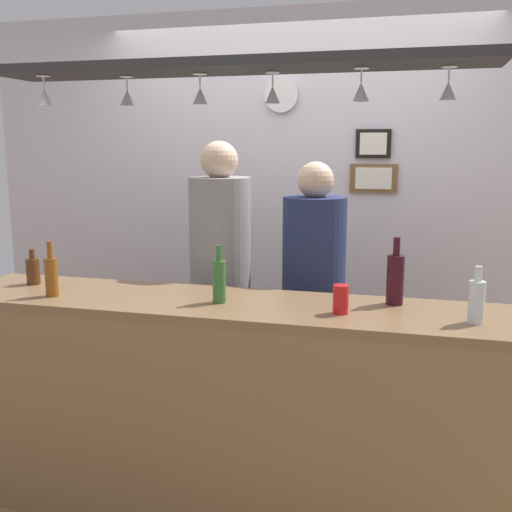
% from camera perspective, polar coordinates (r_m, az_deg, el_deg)
% --- Properties ---
extents(ground_plane, '(8.00, 8.00, 0.00)m').
position_cam_1_polar(ground_plane, '(3.40, -0.45, -19.97)').
color(ground_plane, olive).
extents(back_wall, '(4.40, 0.06, 2.60)m').
position_cam_1_polar(back_wall, '(4.02, 3.62, 4.47)').
color(back_wall, silver).
rests_on(back_wall, ground_plane).
extents(bar_counter, '(2.70, 0.55, 1.03)m').
position_cam_1_polar(bar_counter, '(2.65, -3.39, -12.33)').
color(bar_counter, brown).
rests_on(bar_counter, ground_plane).
extents(overhead_glass_rack, '(2.20, 0.36, 0.04)m').
position_cam_1_polar(overhead_glass_rack, '(2.66, -2.29, 17.78)').
color(overhead_glass_rack, black).
extents(hanging_wineglass_far_left, '(0.07, 0.07, 0.13)m').
position_cam_1_polar(hanging_wineglass_far_left, '(2.96, -19.67, 14.27)').
color(hanging_wineglass_far_left, silver).
rests_on(hanging_wineglass_far_left, overhead_glass_rack).
extents(hanging_wineglass_left, '(0.07, 0.07, 0.13)m').
position_cam_1_polar(hanging_wineglass_left, '(2.89, -12.27, 14.74)').
color(hanging_wineglass_left, silver).
rests_on(hanging_wineglass_left, overhead_glass_rack).
extents(hanging_wineglass_center_left, '(0.07, 0.07, 0.13)m').
position_cam_1_polar(hanging_wineglass_center_left, '(2.73, -5.39, 15.18)').
color(hanging_wineglass_center_left, silver).
rests_on(hanging_wineglass_center_left, overhead_glass_rack).
extents(hanging_wineglass_center, '(0.07, 0.07, 0.13)m').
position_cam_1_polar(hanging_wineglass_center, '(2.67, 1.61, 15.34)').
color(hanging_wineglass_center, silver).
rests_on(hanging_wineglass_center, overhead_glass_rack).
extents(hanging_wineglass_center_right, '(0.07, 0.07, 0.13)m').
position_cam_1_polar(hanging_wineglass_center_right, '(2.56, 10.05, 15.39)').
color(hanging_wineglass_center_right, silver).
rests_on(hanging_wineglass_center_right, overhead_glass_rack).
extents(hanging_wineglass_right, '(0.07, 0.07, 0.13)m').
position_cam_1_polar(hanging_wineglass_right, '(2.60, 17.98, 14.97)').
color(hanging_wineglass_right, silver).
rests_on(hanging_wineglass_right, overhead_glass_rack).
extents(person_middle_grey_shirt, '(0.34, 0.34, 1.75)m').
position_cam_1_polar(person_middle_grey_shirt, '(3.33, -3.44, -1.00)').
color(person_middle_grey_shirt, '#2D334C').
rests_on(person_middle_grey_shirt, ground_plane).
extents(person_right_navy_shirt, '(0.34, 0.34, 1.64)m').
position_cam_1_polar(person_right_navy_shirt, '(3.22, 5.56, -2.69)').
color(person_right_navy_shirt, '#2D334C').
rests_on(person_right_navy_shirt, ground_plane).
extents(bottle_beer_green_import, '(0.06, 0.06, 0.26)m').
position_cam_1_polar(bottle_beer_green_import, '(2.65, -3.56, -2.30)').
color(bottle_beer_green_import, '#336B2D').
rests_on(bottle_beer_green_import, bar_counter).
extents(bottle_beer_amber_tall, '(0.06, 0.06, 0.26)m').
position_cam_1_polar(bottle_beer_amber_tall, '(2.91, -19.07, -1.75)').
color(bottle_beer_amber_tall, brown).
rests_on(bottle_beer_amber_tall, bar_counter).
extents(bottle_soda_clear, '(0.06, 0.06, 0.23)m').
position_cam_1_polar(bottle_soda_clear, '(2.49, 20.43, -4.03)').
color(bottle_soda_clear, silver).
rests_on(bottle_soda_clear, bar_counter).
extents(bottle_beer_brown_stubby, '(0.07, 0.07, 0.18)m').
position_cam_1_polar(bottle_beer_brown_stubby, '(3.20, -20.64, -1.31)').
color(bottle_beer_brown_stubby, '#512D14').
rests_on(bottle_beer_brown_stubby, bar_counter).
extents(bottle_wine_dark_red, '(0.08, 0.08, 0.30)m').
position_cam_1_polar(bottle_wine_dark_red, '(2.68, 13.24, -2.08)').
color(bottle_wine_dark_red, '#380F19').
rests_on(bottle_wine_dark_red, bar_counter).
extents(drink_can, '(0.07, 0.07, 0.12)m').
position_cam_1_polar(drink_can, '(2.50, 8.14, -4.14)').
color(drink_can, red).
rests_on(drink_can, bar_counter).
extents(picture_frame_upper_small, '(0.22, 0.02, 0.18)m').
position_cam_1_polar(picture_frame_upper_small, '(3.89, 11.21, 10.55)').
color(picture_frame_upper_small, black).
rests_on(picture_frame_upper_small, back_wall).
extents(picture_frame_lower_pair, '(0.30, 0.02, 0.18)m').
position_cam_1_polar(picture_frame_lower_pair, '(3.89, 11.23, 7.34)').
color(picture_frame_lower_pair, brown).
rests_on(picture_frame_lower_pair, back_wall).
extents(wall_clock, '(0.22, 0.03, 0.22)m').
position_cam_1_polar(wall_clock, '(3.98, 2.44, 15.18)').
color(wall_clock, white).
rests_on(wall_clock, back_wall).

